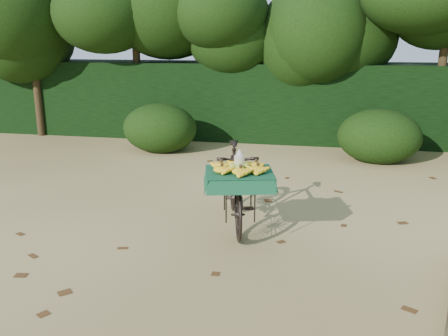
# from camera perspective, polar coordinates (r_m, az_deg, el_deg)

# --- Properties ---
(ground) EXTENTS (80.00, 80.00, 0.00)m
(ground) POSITION_cam_1_polar(r_m,az_deg,el_deg) (5.73, 7.27, -9.04)
(ground) COLOR tan
(ground) RESTS_ON ground
(vendor_bicycle) EXTENTS (1.05, 1.90, 1.07)m
(vendor_bicycle) POSITION_cam_1_polar(r_m,az_deg,el_deg) (6.04, 1.40, -2.07)
(vendor_bicycle) COLOR black
(vendor_bicycle) RESTS_ON ground
(hedge_backdrop) EXTENTS (26.00, 1.80, 1.80)m
(hedge_backdrop) POSITION_cam_1_polar(r_m,az_deg,el_deg) (11.61, 9.84, 7.91)
(hedge_backdrop) COLOR black
(hedge_backdrop) RESTS_ON ground
(tree_row) EXTENTS (14.50, 2.00, 4.00)m
(tree_row) POSITION_cam_1_polar(r_m,az_deg,el_deg) (10.77, 6.41, 13.34)
(tree_row) COLOR black
(tree_row) RESTS_ON ground
(bush_clumps) EXTENTS (8.80, 1.70, 0.90)m
(bush_clumps) POSITION_cam_1_polar(r_m,az_deg,el_deg) (9.71, 12.27, 3.66)
(bush_clumps) COLOR black
(bush_clumps) RESTS_ON ground
(leaf_litter) EXTENTS (7.00, 7.30, 0.01)m
(leaf_litter) POSITION_cam_1_polar(r_m,az_deg,el_deg) (6.33, 7.73, -6.61)
(leaf_litter) COLOR #4B2D14
(leaf_litter) RESTS_ON ground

